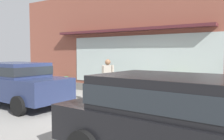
{
  "coord_description": "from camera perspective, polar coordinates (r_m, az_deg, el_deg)",
  "views": [
    {
      "loc": [
        5.66,
        -6.71,
        1.96
      ],
      "look_at": [
        0.38,
        1.2,
        1.29
      ],
      "focal_mm": 38.6,
      "sensor_mm": 36.0,
      "label": 1
    }
  ],
  "objects": [
    {
      "name": "potted_plant_trailing_edge",
      "position": [
        10.67,
        6.1,
        -4.63
      ],
      "size": [
        0.47,
        0.47,
        0.67
      ],
      "color": "#B7B2A3",
      "rests_on": "ground_plane"
    },
    {
      "name": "potted_plant_window_left",
      "position": [
        12.28,
        -4.5,
        -3.66
      ],
      "size": [
        0.43,
        0.43,
        0.61
      ],
      "color": "#9E6042",
      "rests_on": "ground_plane"
    },
    {
      "name": "storefront",
      "position": [
        11.41,
        4.02,
        6.55
      ],
      "size": [
        14.0,
        0.81,
        5.03
      ],
      "color": "brown",
      "rests_on": "ground_plane"
    },
    {
      "name": "curb_strip",
      "position": [
        8.83,
        -7.19,
        -8.41
      ],
      "size": [
        14.0,
        0.24,
        0.12
      ],
      "primitive_type": "cube",
      "color": "#B2B2AD",
      "rests_on": "ground_plane"
    },
    {
      "name": "potted_plant_near_hydrant",
      "position": [
        13.48,
        -10.82,
        -2.79
      ],
      "size": [
        0.46,
        0.46,
        0.69
      ],
      "color": "#4C4C51",
      "rests_on": "ground_plane"
    },
    {
      "name": "fire_hydrant",
      "position": [
        9.91,
        -5.83,
        -4.39
      ],
      "size": [
        0.43,
        0.4,
        0.99
      ],
      "color": "#4C8C47",
      "rests_on": "ground_plane"
    },
    {
      "name": "parked_car_black",
      "position": [
        4.28,
        15.17,
        -10.42
      ],
      "size": [
        4.47,
        2.2,
        1.58
      ],
      "rotation": [
        0.0,
        0.0,
        -0.04
      ],
      "color": "black",
      "rests_on": "ground_plane"
    },
    {
      "name": "parked_car_navy",
      "position": [
        9.6,
        -21.39,
        -2.52
      ],
      "size": [
        4.02,
        2.02,
        1.6
      ],
      "rotation": [
        0.0,
        0.0,
        -0.01
      ],
      "color": "navy",
      "rests_on": "ground_plane"
    },
    {
      "name": "ground_plane",
      "position": [
        8.99,
        -6.35,
        -8.57
      ],
      "size": [
        60.0,
        60.0,
        0.0
      ],
      "primitive_type": "plane",
      "color": "gray"
    },
    {
      "name": "potted_plant_low_front",
      "position": [
        10.01,
        14.47,
        -3.95
      ],
      "size": [
        0.76,
        0.76,
        1.05
      ],
      "color": "#4C4C51",
      "rests_on": "ground_plane"
    },
    {
      "name": "pedestrian_with_handbag",
      "position": [
        9.63,
        -1.13,
        -1.66
      ],
      "size": [
        0.63,
        0.36,
        1.71
      ],
      "rotation": [
        0.0,
        0.0,
        3.58
      ],
      "color": "#333847",
      "rests_on": "ground_plane"
    },
    {
      "name": "potted_plant_window_center",
      "position": [
        9.95,
        19.73,
        -5.79
      ],
      "size": [
        0.48,
        0.48,
        0.62
      ],
      "color": "#33473D",
      "rests_on": "ground_plane"
    },
    {
      "name": "potted_plant_doorstep",
      "position": [
        11.72,
        -0.41,
        -3.41
      ],
      "size": [
        0.42,
        0.42,
        0.75
      ],
      "color": "#33473D",
      "rests_on": "ground_plane"
    }
  ]
}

